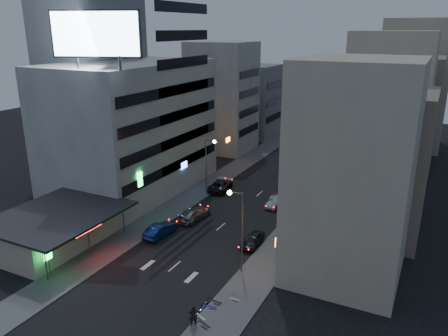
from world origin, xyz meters
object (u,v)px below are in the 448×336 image
Objects in this scene: person at (193,316)px; scooter_black_a at (211,321)px; scooter_silver_a at (206,314)px; parked_car_right_near at (253,240)px; parked_car_left at (221,185)px; road_car_silver at (194,214)px; road_car_blue at (160,230)px; parked_car_right_far at (304,186)px; scooter_silver_b at (240,295)px; scooter_blue at (217,301)px; scooter_black_b at (223,297)px; parked_car_right_mid at (276,201)px.

scooter_black_a is at bearing 163.41° from person.
scooter_silver_a is (-0.79, 0.62, -0.06)m from scooter_black_a.
parked_car_left is (-10.79, 13.66, 0.06)m from parked_car_right_near.
road_car_silver is 2.61× the size of scooter_black_a.
road_car_blue is 16.41m from person.
road_car_blue is (-10.39, -20.84, -0.06)m from parked_car_right_far.
parked_car_left is at bearing 34.39° from scooter_silver_b.
road_car_silver reaches higher than scooter_silver_b.
scooter_black_a is (2.44, -13.93, 0.03)m from parked_car_right_near.
road_car_blue is at bearing 84.44° from parked_car_left.
scooter_silver_a is at bearing 166.03° from scooter_blue.
scooter_blue is at bearing 36.05° from scooter_black_a.
person is (1.11, -14.39, 0.35)m from parked_car_right_near.
parked_car_right_far is 29.74m from scooter_blue.
road_car_silver is at bearing 91.47° from parked_car_left.
scooter_blue is 1.10× the size of scooter_silver_b.
scooter_black_a is 1.03× the size of scooter_black_b.
person is at bearing -85.69° from parked_car_right_near.
scooter_black_b is (0.20, 2.59, 0.05)m from scooter_silver_a.
parked_car_left is at bearing -158.62° from parked_car_right_far.
scooter_blue is (0.54, 3.03, -0.37)m from person.
road_car_blue is at bearing 72.08° from scooter_silver_a.
scooter_blue is (0.00, 1.95, 0.02)m from scooter_silver_a.
parked_car_right_far is at bearing 6.42° from scooter_black_b.
road_car_blue is 2.38× the size of scooter_black_b.
scooter_silver_a is (3.16, -24.79, -0.03)m from parked_car_right_mid.
scooter_blue is (1.65, -11.36, -0.01)m from parked_car_right_near.
person is 5.07m from scooter_silver_b.
parked_car_right_mid is at bearing 97.42° from parked_car_right_near.
person is at bearing 171.81° from scooter_black_b.
scooter_black_b is at bearing -80.34° from parked_car_right_near.
scooter_silver_a is at bearing -78.05° from parked_car_right_mid.
parked_car_left is 2.85× the size of scooter_black_b.
parked_car_right_far is 1.23× the size of road_car_blue.
scooter_silver_b is (2.78, -28.04, -0.19)m from parked_car_right_far.
scooter_silver_b is at bearing -147.48° from person.
parked_car_right_near is 2.31× the size of scooter_silver_a.
parked_car_left is 27.46m from scooter_black_b.
parked_car_right_mid reaches higher than scooter_blue.
scooter_silver_b is at bearing 137.33° from road_car_silver.
person is at bearing -90.13° from parked_car_right_far.
scooter_black_a reaches higher than scooter_silver_a.
scooter_black_a is 2.69m from scooter_blue.
scooter_black_b is (10.94, -13.85, -0.04)m from road_car_silver.
person reaches higher than scooter_black_a.
road_car_silver is (-7.58, -8.35, 0.05)m from parked_car_right_mid.
scooter_black_a is (1.33, 0.46, -0.32)m from person.
parked_car_left is 27.11m from scooter_silver_b.
person is (11.30, -11.90, 0.29)m from road_car_blue.
scooter_blue is at bearing 130.60° from road_car_silver.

